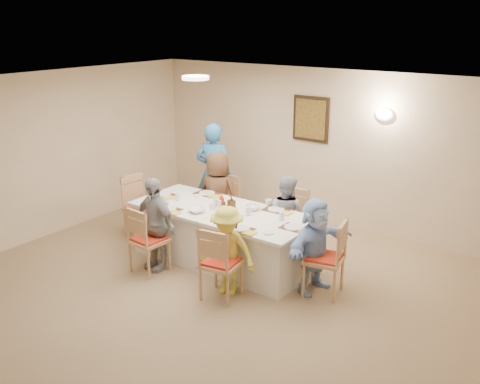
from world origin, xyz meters
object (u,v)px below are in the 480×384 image
Objects in this scene: caregiver at (214,173)px; chair_right_end at (324,257)px; diner_back_right at (286,216)px; diner_front_left at (155,224)px; chair_left_end at (142,207)px; chair_back_right at (290,222)px; diner_back_left at (218,195)px; condiment_ketchup at (222,201)px; diner_front_right at (227,251)px; diner_right_end at (315,246)px; chair_front_left at (149,239)px; chair_back_left at (223,206)px; chair_front_right at (221,262)px; dining_table at (222,236)px.

chair_right_end is at bearing 138.82° from caregiver.
diner_front_left reaches higher than diner_back_right.
chair_left_end and chair_right_end have the same top height.
chair_back_right is 0.96× the size of chair_right_end.
diner_back_left is 0.67m from caregiver.
condiment_ketchup is at bearing -83.63° from chair_left_end.
caregiver is (-2.60, 1.15, 0.35)m from chair_right_end.
diner_right_end is at bearing 29.09° from diner_front_right.
chair_left_end is at bearing -35.92° from chair_front_left.
chair_back_left is at bearing 124.81° from caregiver.
chair_back_right and chair_front_left have the same top height.
chair_back_right is 1.91m from diner_front_left.
diner_front_right is at bearing 122.27° from diner_back_left.
diner_front_right is at bearing 7.00° from diner_front_left.
diner_right_end reaches higher than chair_back_left.
chair_back_left is 0.72× the size of diner_front_left.
chair_front_left is 0.99× the size of chair_front_right.
condiment_ketchup is (-0.65, 0.85, 0.40)m from chair_front_right.
dining_table is 1.44m from diner_right_end.
chair_front_left is 0.96× the size of chair_left_end.
caregiver reaches higher than chair_back_right.
chair_back_right is at bearing 49.04° from condiment_ketchup.
diner_back_left is 6.40× the size of condiment_ketchup.
diner_front_left is (0.95, -0.68, 0.16)m from chair_left_end.
chair_front_left is 1.91m from diner_back_right.
diner_right_end is 2.73m from caregiver.
diner_back_right is at bearing -94.84° from chair_back_right.
diner_back_right is at bearing -124.86° from chair_front_left.
dining_table is 1.00m from chair_back_right.
caregiver is at bearing 110.81° from diner_front_left.
diner_front_left reaches higher than chair_right_end.
caregiver reaches higher than diner_front_left.
diner_front_left reaches higher than chair_front_left.
diner_back_left reaches higher than condiment_ketchup.
dining_table is 2.65× the size of chair_left_end.
diner_back_right is (1.20, 0.00, -0.08)m from diner_back_left.
diner_back_left reaches higher than diner_right_end.
chair_back_right is (0.60, 0.80, 0.08)m from dining_table.
chair_front_left is at bearing 49.16° from diner_back_right.
diner_back_right reaches higher than chair_right_end.
dining_table is at bearing -131.71° from chair_back_right.
dining_table is 1.62m from caregiver.
condiment_ketchup is (-0.65, -0.75, 0.40)m from chair_back_right.
chair_front_left is at bearing -122.91° from condiment_ketchup.
diner_front_left is 1.06× the size of diner_right_end.
chair_back_left is at bearing 175.16° from chair_back_right.
dining_table is 1.00m from chair_back_left.
condiment_ketchup is at bearing 122.32° from diner_back_left.
diner_front_right is (0.60, -0.68, 0.19)m from dining_table.
diner_back_left is at bearing -85.82° from chair_front_left.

